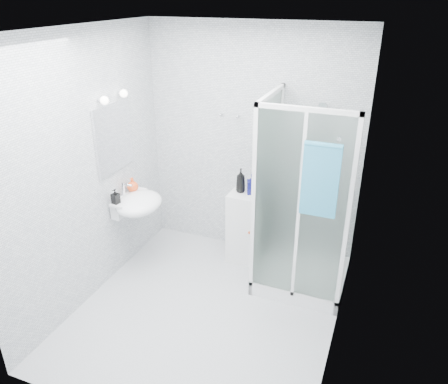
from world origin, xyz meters
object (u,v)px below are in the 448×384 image
at_px(shampoo_bottle_a, 241,181).
at_px(shampoo_bottle_b, 252,184).
at_px(storage_cabinet, 245,227).
at_px(soap_dispenser_orange, 133,184).
at_px(wall_basin, 137,203).
at_px(hand_towel, 320,179).
at_px(shower_enclosure, 295,247).
at_px(soap_dispenser_black, 115,196).

relative_size(shampoo_bottle_a, shampoo_bottle_b, 1.21).
height_order(storage_cabinet, shampoo_bottle_a, shampoo_bottle_a).
bearing_deg(shampoo_bottle_b, soap_dispenser_orange, -158.51).
height_order(shampoo_bottle_a, soap_dispenser_orange, shampoo_bottle_a).
distance_m(shampoo_bottle_b, soap_dispenser_orange, 1.29).
bearing_deg(storage_cabinet, wall_basin, -148.60).
bearing_deg(shampoo_bottle_a, storage_cabinet, -14.18).
distance_m(storage_cabinet, hand_towel, 1.49).
bearing_deg(wall_basin, storage_cabinet, 29.71).
bearing_deg(shower_enclosure, soap_dispenser_black, -164.12).
height_order(shampoo_bottle_a, soap_dispenser_black, shampoo_bottle_a).
height_order(shower_enclosure, hand_towel, shower_enclosure).
height_order(hand_towel, soap_dispenser_black, hand_towel).
xyz_separation_m(shower_enclosure, shampoo_bottle_b, (-0.57, 0.29, 0.50)).
bearing_deg(wall_basin, shampoo_bottle_a, 32.20).
relative_size(storage_cabinet, soap_dispenser_orange, 5.37).
relative_size(shampoo_bottle_b, soap_dispenser_black, 1.41).
height_order(shampoo_bottle_a, shampoo_bottle_b, shampoo_bottle_a).
bearing_deg(soap_dispenser_black, shampoo_bottle_b, 33.47).
distance_m(wall_basin, soap_dispenser_orange, 0.23).
bearing_deg(shampoo_bottle_b, soap_dispenser_black, -146.53).
relative_size(wall_basin, hand_towel, 0.84).
distance_m(wall_basin, hand_towel, 2.00).
xyz_separation_m(shower_enclosure, wall_basin, (-1.66, -0.32, 0.35)).
bearing_deg(shampoo_bottle_a, shower_enclosure, -22.10).
distance_m(wall_basin, shampoo_bottle_a, 1.14).
bearing_deg(shower_enclosure, soap_dispenser_orange, -174.09).
xyz_separation_m(shower_enclosure, soap_dispenser_orange, (-1.78, -0.18, 0.49)).
distance_m(shower_enclosure, wall_basin, 1.72).
bearing_deg(shower_enclosure, wall_basin, -169.19).
bearing_deg(soap_dispenser_black, shampoo_bottle_a, 36.26).
xyz_separation_m(hand_towel, shampoo_bottle_a, (-0.95, 0.69, -0.45)).
bearing_deg(soap_dispenser_orange, storage_cabinet, 21.49).
bearing_deg(soap_dispenser_black, shower_enclosure, 15.88).
xyz_separation_m(hand_towel, soap_dispenser_black, (-2.03, -0.10, -0.48)).
distance_m(shampoo_bottle_a, soap_dispenser_orange, 1.18).
bearing_deg(shampoo_bottle_b, hand_towel, -40.04).
height_order(wall_basin, storage_cabinet, wall_basin).
distance_m(storage_cabinet, shampoo_bottle_b, 0.53).
distance_m(shampoo_bottle_a, shampoo_bottle_b, 0.13).
relative_size(hand_towel, soap_dispenser_black, 4.25).
bearing_deg(shampoo_bottle_a, shampoo_bottle_b, 2.49).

